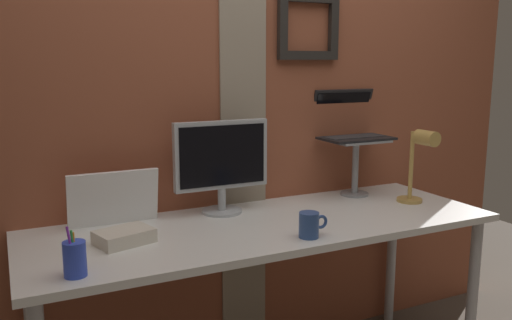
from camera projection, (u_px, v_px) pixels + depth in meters
name	position (u px, v px, depth m)	size (l,w,h in m)	color
brick_wall_back	(250.00, 101.00, 2.54)	(3.13, 0.16, 2.51)	brown
desk	(266.00, 240.00, 2.24)	(1.97, 0.68, 0.78)	white
monitor	(221.00, 160.00, 2.33)	(0.43, 0.18, 0.41)	#ADB2B7
laptop_stand	(356.00, 158.00, 2.65)	(0.28, 0.22, 0.28)	gray
laptop	(348.00, 124.00, 2.69)	(0.35, 0.29, 0.24)	black
whiteboard_panel	(114.00, 198.00, 2.17)	(0.37, 0.02, 0.23)	white
desk_lamp	(420.00, 158.00, 2.47)	(0.12, 0.20, 0.36)	tan
pen_cup	(75.00, 259.00, 1.66)	(0.07, 0.07, 0.17)	blue
coffee_mug	(310.00, 225.00, 2.03)	(0.12, 0.08, 0.10)	#2D4C8C
paper_clutter_stack	(124.00, 237.00, 1.97)	(0.20, 0.14, 0.05)	silver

